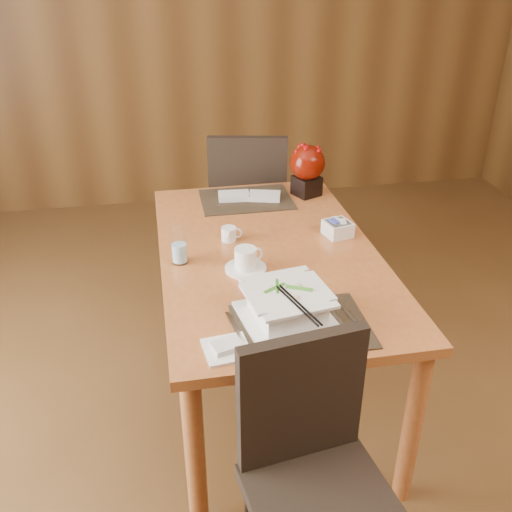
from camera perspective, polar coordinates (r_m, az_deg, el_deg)
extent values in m
plane|color=brown|center=(2.42, 4.14, -22.32)|extent=(6.00, 6.00, 0.00)
cube|color=brown|center=(4.51, -5.37, 22.53)|extent=(5.00, 0.02, 2.80)
cube|color=#B56532|center=(2.40, 1.23, 0.10)|extent=(0.90, 1.50, 0.04)
cylinder|color=#B56532|center=(2.05, -6.09, -19.51)|extent=(0.07, 0.07, 0.71)
cylinder|color=#B56532|center=(3.15, -8.39, -0.59)|extent=(0.07, 0.07, 0.71)
cylinder|color=#B56532|center=(2.21, 15.33, -16.18)|extent=(0.07, 0.07, 0.71)
cylinder|color=#B56532|center=(3.25, 5.43, 0.64)|extent=(0.07, 0.07, 0.71)
cube|color=black|center=(1.94, 4.55, -7.00)|extent=(0.45, 0.33, 0.01)
cube|color=black|center=(2.88, -0.99, 5.68)|extent=(0.45, 0.33, 0.01)
cube|color=white|center=(1.96, 3.06, -6.33)|extent=(0.34, 0.34, 0.01)
cube|color=white|center=(1.93, 3.11, -4.95)|extent=(0.24, 0.24, 0.10)
cylinder|color=tan|center=(1.92, 3.11, -4.88)|extent=(0.20, 0.20, 0.08)
cylinder|color=white|center=(2.25, -1.04, -1.25)|extent=(0.16, 0.16, 0.01)
cylinder|color=white|center=(2.23, -1.05, -0.21)|extent=(0.11, 0.11, 0.08)
cylinder|color=black|center=(2.21, -1.06, 0.60)|extent=(0.08, 0.08, 0.01)
cylinder|color=white|center=(2.29, -7.70, 1.05)|extent=(0.08, 0.08, 0.15)
cube|color=white|center=(2.53, 8.17, 2.73)|extent=(0.13, 0.13, 0.06)
cube|color=black|center=(2.94, 5.07, 7.02)|extent=(0.16, 0.16, 0.10)
sphere|color=#700F04|center=(2.89, 5.18, 9.29)|extent=(0.18, 0.18, 0.18)
cube|color=white|center=(1.83, -2.93, -9.29)|extent=(0.16, 0.16, 0.01)
cube|color=black|center=(1.85, 6.73, -23.54)|extent=(0.48, 0.48, 0.05)
cube|color=black|center=(1.78, 4.54, -13.97)|extent=(0.40, 0.10, 0.46)
cylinder|color=black|center=(2.18, 8.76, -22.43)|extent=(0.03, 0.03, 0.39)
cube|color=black|center=(3.49, -0.72, 4.59)|extent=(0.53, 0.53, 0.06)
cube|color=black|center=(3.19, -0.84, 7.59)|extent=(0.43, 0.13, 0.49)
cylinder|color=black|center=(3.76, 2.23, 2.39)|extent=(0.04, 0.04, 0.42)
cylinder|color=black|center=(3.43, 2.36, -0.39)|extent=(0.04, 0.04, 0.42)
cylinder|color=black|center=(3.77, -3.47, 2.42)|extent=(0.04, 0.04, 0.42)
cylinder|color=black|center=(3.44, -3.89, -0.35)|extent=(0.04, 0.04, 0.42)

